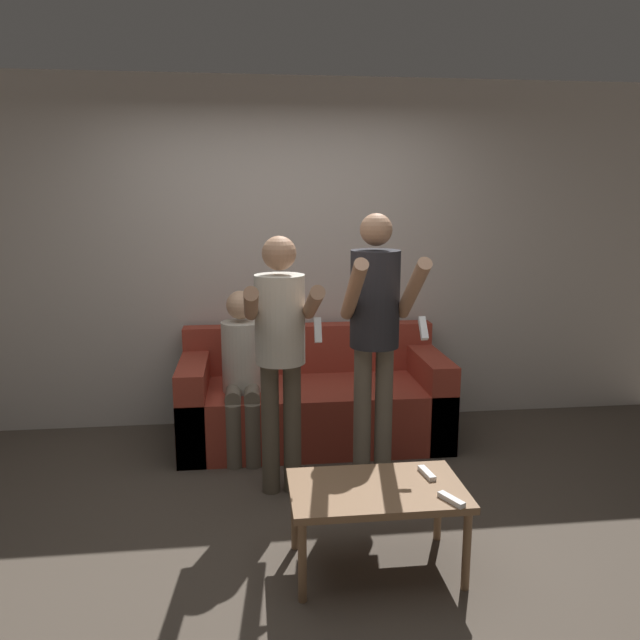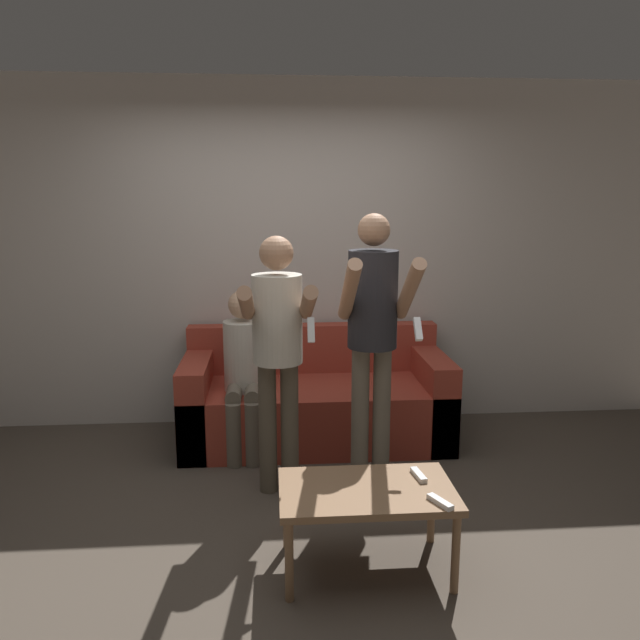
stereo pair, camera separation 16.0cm
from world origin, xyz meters
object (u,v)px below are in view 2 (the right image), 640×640
object	(u,v)px
person_standing_right	(373,324)
person_seated	(243,366)
remote_near	(440,502)
couch	(316,402)
coffee_table	(367,497)
remote_far	(419,475)
person_standing_left	(278,339)

from	to	relation	value
person_standing_right	person_seated	size ratio (longest dim) A/B	1.47
person_seated	remote_near	bearing A→B (deg)	-60.47
couch	coffee_table	world-z (taller)	couch
coffee_table	remote_far	xyz separation A→B (m)	(0.28, 0.09, 0.06)
couch	remote_far	distance (m)	1.67
person_standing_left	remote_far	bearing A→B (deg)	-47.85
person_seated	remote_near	distance (m)	1.96
person_standing_left	remote_far	size ratio (longest dim) A/B	10.36
remote_near	person_seated	bearing A→B (deg)	119.53
person_standing_right	coffee_table	size ratio (longest dim) A/B	2.03
person_standing_right	person_seated	xyz separation A→B (m)	(-0.81, 0.65, -0.42)
remote_near	remote_far	distance (m)	0.28
person_standing_left	coffee_table	xyz separation A→B (m)	(0.41, -0.86, -0.60)
person_standing_left	person_seated	world-z (taller)	person_standing_left
remote_near	person_standing_right	bearing A→B (deg)	98.25
person_seated	coffee_table	size ratio (longest dim) A/B	1.38
person_standing_right	remote_near	world-z (taller)	person_standing_right
person_seated	remote_near	size ratio (longest dim) A/B	7.75
person_standing_right	person_seated	distance (m)	1.12
couch	person_standing_left	bearing A→B (deg)	-108.56
couch	remote_far	size ratio (longest dim) A/B	12.71
remote_far	remote_near	bearing A→B (deg)	-83.21
couch	person_standing_right	xyz separation A→B (m)	(0.29, -0.85, 0.77)
person_seated	coffee_table	distance (m)	1.66
couch	remote_far	bearing A→B (deg)	-75.93
couch	person_standing_right	size ratio (longest dim) A/B	1.14
person_seated	remote_far	distance (m)	1.71
person_seated	coffee_table	bearing A→B (deg)	-66.62
person_standing_left	coffee_table	world-z (taller)	person_standing_left
coffee_table	couch	bearing A→B (deg)	94.30
person_standing_right	remote_near	distance (m)	1.23
person_standing_right	coffee_table	distance (m)	1.10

